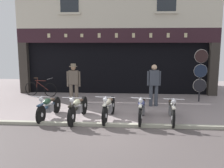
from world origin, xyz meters
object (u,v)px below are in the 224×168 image
Objects in this scene: motorcycle_right at (172,109)px; leaning_bicycle at (41,89)px; motorcycle_center at (109,107)px; motorcycle_left at (49,107)px; advert_board_near at (66,57)px; salesman_left at (74,82)px; motorcycle_center_right at (142,108)px; tyre_sign_pole at (200,71)px; motorcycle_center_left at (78,108)px; shopkeeper_center at (154,83)px.

leaning_bicycle is at bearing -27.02° from motorcycle_right.
motorcycle_center is 1.17× the size of leaning_bicycle.
motorcycle_left is 2.17× the size of advert_board_near.
motorcycle_left is 2.01m from salesman_left.
leaning_bicycle is at bearing -30.47° from motorcycle_center_right.
tyre_sign_pole is (2.67, 2.98, 0.93)m from motorcycle_center_right.
advert_board_near reaches higher than motorcycle_left.
motorcycle_center_left reaches higher than motorcycle_left.
tyre_sign_pole is 6.65m from advert_board_near.
leaning_bicycle is at bearing -44.51° from salesman_left.
advert_board_near is (-1.01, 2.73, 0.89)m from salesman_left.
motorcycle_center_left is at bearing 46.30° from leaning_bicycle.
motorcycle_left is 1.06m from motorcycle_center_left.
motorcycle_center is at bearing -167.91° from motorcycle_center_left.
advert_board_near reaches higher than motorcycle_right.
advert_board_near is at bearing -44.45° from motorcycle_center_right.
motorcycle_center_right is 1.12× the size of shopkeeper_center.
motorcycle_center reaches higher than motorcycle_center_right.
leaning_bicycle is at bearing -38.47° from motorcycle_center.
motorcycle_left is 1.10× the size of salesman_left.
shopkeeper_center is at bearing -124.46° from motorcycle_center.
shopkeeper_center is at bearing -98.99° from motorcycle_center_right.
motorcycle_left is 3.94m from leaning_bicycle.
motorcycle_center_right is at bearing -176.30° from motorcycle_center.
motorcycle_center_left is at bearing -147.46° from tyre_sign_pole.
motorcycle_center reaches higher than leaning_bicycle.
salesman_left is at bearing -168.92° from tyre_sign_pole.
motorcycle_center reaches higher than motorcycle_right.
motorcycle_center_right is at bearing -131.88° from tyre_sign_pole.
motorcycle_center is 4.88m from tyre_sign_pole.
tyre_sign_pole reaches higher than motorcycle_center.
tyre_sign_pole is at bearing -125.09° from motorcycle_center_right.
motorcycle_right is at bearing -174.96° from motorcycle_center.
motorcycle_right is at bearing -119.52° from tyre_sign_pole.
salesman_left is 3.30m from shopkeeper_center.
tyre_sign_pole is 2.61× the size of advert_board_near.
leaning_bicycle is at bearing -60.34° from motorcycle_left.
motorcycle_center_left is 1.04× the size of motorcycle_center.
motorcycle_center_left is 4.58m from leaning_bicycle.
leaning_bicycle is at bearing -49.61° from motorcycle_center_left.
motorcycle_left is 4.86m from advert_board_near.
motorcycle_left is 6.62m from tyre_sign_pole.
motorcycle_left is 0.83× the size of tyre_sign_pole.
shopkeeper_center is at bearing 84.00° from leaning_bicycle.
motorcycle_center_right is 0.83× the size of tyre_sign_pole.
motorcycle_right is at bearing 148.12° from salesman_left.
motorcycle_center is 1.11m from motorcycle_center_right.
motorcycle_right is at bearing -175.01° from motorcycle_left.
shopkeeper_center is at bearing -73.06° from motorcycle_right.
shopkeeper_center is (-0.42, 2.01, 0.55)m from motorcycle_right.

